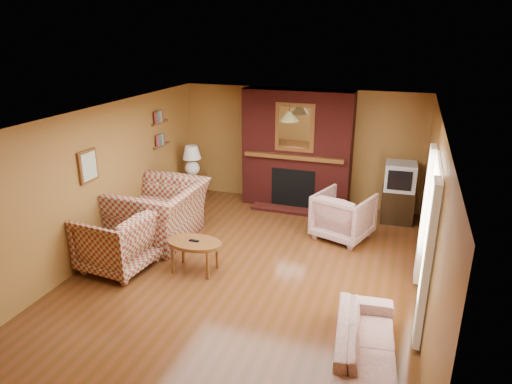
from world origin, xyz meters
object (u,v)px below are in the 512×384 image
(coffee_table, at_px, (194,245))
(tv_stand, at_px, (397,205))
(plaid_loveseat, at_px, (160,213))
(plaid_armchair, at_px, (117,241))
(table_lamp, at_px, (192,159))
(fireplace, at_px, (297,151))
(side_table, at_px, (193,189))
(floral_sofa, at_px, (366,345))
(floral_armchair, at_px, (343,215))
(crt_tv, at_px, (400,176))

(coffee_table, height_order, tv_stand, tv_stand)
(plaid_loveseat, bearing_deg, plaid_armchair, -5.25)
(tv_stand, bearing_deg, table_lamp, -178.68)
(fireplace, bearing_deg, side_table, -165.71)
(plaid_loveseat, height_order, coffee_table, plaid_loveseat)
(floral_sofa, bearing_deg, floral_armchair, 7.10)
(tv_stand, relative_size, crt_tv, 1.11)
(crt_tv, bearing_deg, fireplace, 174.70)
(plaid_loveseat, bearing_deg, fireplace, 141.72)
(table_lamp, bearing_deg, coffee_table, -63.67)
(plaid_loveseat, bearing_deg, side_table, -172.34)
(coffee_table, height_order, side_table, side_table)
(floral_armchair, xyz_separation_m, table_lamp, (-3.28, 0.73, 0.54))
(fireplace, height_order, tv_stand, fireplace)
(fireplace, relative_size, plaid_loveseat, 1.56)
(side_table, bearing_deg, floral_armchair, -12.49)
(side_table, xyz_separation_m, tv_stand, (4.15, 0.35, 0.02))
(fireplace, bearing_deg, coffee_table, -103.95)
(coffee_table, xyz_separation_m, side_table, (-1.31, 2.65, -0.13))
(table_lamp, relative_size, tv_stand, 0.98)
(coffee_table, distance_m, tv_stand, 4.13)
(floral_armchair, height_order, tv_stand, floral_armchair)
(coffee_table, bearing_deg, tv_stand, 46.53)
(fireplace, relative_size, side_table, 3.96)
(floral_armchair, relative_size, side_table, 1.51)
(floral_sofa, bearing_deg, plaid_loveseat, 55.12)
(fireplace, distance_m, side_table, 2.34)
(coffee_table, xyz_separation_m, crt_tv, (2.84, 2.99, 0.47))
(crt_tv, bearing_deg, coffee_table, -133.52)
(tv_stand, bearing_deg, floral_sofa, -95.51)
(plaid_armchair, height_order, floral_armchair, plaid_armchair)
(coffee_table, height_order, table_lamp, table_lamp)
(fireplace, bearing_deg, plaid_loveseat, -128.13)
(fireplace, relative_size, crt_tv, 4.13)
(plaid_armchair, xyz_separation_m, floral_armchair, (3.13, 2.22, -0.04))
(floral_sofa, xyz_separation_m, table_lamp, (-4.00, 3.92, 0.71))
(fireplace, bearing_deg, crt_tv, -5.30)
(side_table, bearing_deg, coffee_table, -63.67)
(floral_sofa, distance_m, floral_armchair, 3.28)
(fireplace, xyz_separation_m, floral_armchair, (1.18, -1.26, -0.76))
(fireplace, distance_m, crt_tv, 2.08)
(fireplace, relative_size, floral_sofa, 1.43)
(fireplace, height_order, plaid_armchair, fireplace)
(floral_sofa, xyz_separation_m, tv_stand, (0.15, 4.27, 0.08))
(coffee_table, relative_size, table_lamp, 1.38)
(fireplace, distance_m, table_lamp, 2.18)
(table_lamp, bearing_deg, plaid_armchair, -87.08)
(plaid_armchair, bearing_deg, fireplace, 156.46)
(plaid_armchair, relative_size, side_table, 1.68)
(floral_sofa, bearing_deg, side_table, 39.93)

